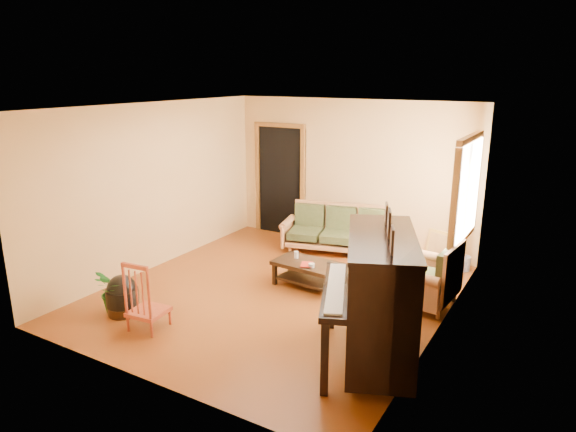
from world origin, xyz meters
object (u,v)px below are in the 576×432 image
Objects in this scene: piano at (380,300)px; sofa at (338,230)px; ceramic_crock at (464,263)px; red_chair at (147,294)px; coffee_table at (309,275)px; footstool at (123,300)px; potted_plant at (117,291)px; armchair at (426,273)px.

sofa is at bearing 99.14° from piano.
ceramic_crock is at bearing 62.94° from piano.
sofa is at bearing 71.29° from red_chair.
footstool reaches higher than coffee_table.
potted_plant is at bearing -126.66° from sofa.
coffee_table is at bearing -165.44° from armchair.
coffee_table is at bearing 56.52° from red_chair.
footstool is 1.78× the size of ceramic_crock.
ceramic_crock is at bearing 87.79° from armchair.
sofa is 8.17× the size of ceramic_crock.
red_chair reaches higher than potted_plant.
piano reaches higher than armchair.
footstool is at bearing 167.70° from piano.
ceramic_crock is (3.48, 3.81, -0.08)m from footstool.
potted_plant is at bearing -131.17° from coffee_table.
ceramic_crock is (0.24, 3.20, -0.59)m from piano.
sofa is at bearing 150.61° from armchair.
piano is at bearing 10.29° from potted_plant.
red_chair is at bearing -10.61° from footstool.
ceramic_crock is (0.20, 1.54, -0.34)m from armchair.
ceramic_crock is at bearing 44.76° from coffee_table.
potted_plant is at bearing -178.83° from footstool.
footstool is at bearing -129.59° from coffee_table.
red_chair is 1.48× the size of potted_plant.
red_chair is at bearing -133.51° from armchair.
ceramic_crock is 5.23m from potted_plant.
potted_plant is (-0.66, 0.10, -0.14)m from red_chair.
sofa is 3.87m from potted_plant.
piano is (1.86, -2.97, 0.30)m from sofa.
red_chair is (-2.71, -2.37, -0.01)m from armchair.
piano reaches higher than potted_plant.
footstool reaches higher than ceramic_crock.
potted_plant is at bearing -133.17° from ceramic_crock.
armchair reaches higher than potted_plant.
armchair is 3.60m from red_chair.
piano is (-0.03, -1.66, 0.26)m from armchair.
armchair is 3.88× the size of ceramic_crock.
coffee_table is at bearing -135.24° from ceramic_crock.
sofa is 2.12m from ceramic_crock.
potted_plant is (-3.34, -0.61, -0.41)m from piano.
coffee_table is at bearing -94.37° from sofa.
piano reaches higher than sofa.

